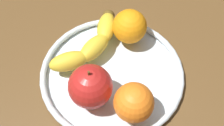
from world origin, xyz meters
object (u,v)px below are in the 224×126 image
fruit_bowl (112,74)px  orange_front_right (130,26)px  orange_front_left (134,103)px  banana (91,44)px  apple (89,85)px

fruit_bowl → orange_front_right: orange_front_right is taller
orange_front_right → orange_front_left: bearing=-145.9°
orange_front_left → orange_front_right: bearing=34.1°
fruit_bowl → orange_front_left: orange_front_left is taller
fruit_bowl → banana: bearing=71.5°
banana → orange_front_right: bearing=-28.4°
fruit_bowl → banana: 7.54cm
orange_front_left → banana: bearing=63.1°
apple → orange_front_right: size_ratio=1.25×
orange_front_right → apple: bearing=-175.1°
fruit_bowl → orange_front_right: bearing=11.0°
banana → apple: 11.34cm
banana → orange_front_right: size_ratio=2.84×
banana → orange_front_left: bearing=-110.8°
fruit_bowl → orange_front_left: size_ratio=4.00×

